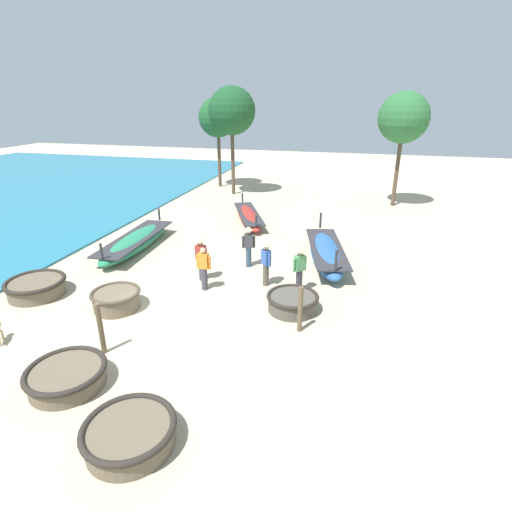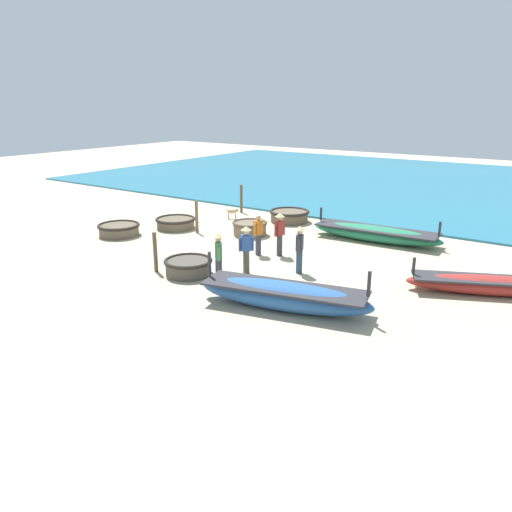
{
  "view_description": "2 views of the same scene",
  "coord_description": "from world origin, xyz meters",
  "views": [
    {
      "loc": [
        5.39,
        -9.55,
        6.36
      ],
      "look_at": [
        1.93,
        3.63,
        0.86
      ],
      "focal_mm": 28.0,
      "sensor_mm": 36.0,
      "label": 1
    },
    {
      "loc": [
        15.6,
        12.61,
        5.69
      ],
      "look_at": [
        2.5,
        3.52,
        0.72
      ],
      "focal_mm": 35.0,
      "sensor_mm": 36.0,
      "label": 2
    }
  ],
  "objects": [
    {
      "name": "ground_plane",
      "position": [
        0.0,
        0.0,
        0.0
      ],
      "size": [
        80.0,
        80.0,
        0.0
      ],
      "primitive_type": "plane",
      "color": "#BCAD8C"
    },
    {
      "name": "coracle_upturned",
      "position": [
        -0.83,
        -3.33,
        0.28
      ],
      "size": [
        1.86,
        1.86,
        0.51
      ],
      "color": "brown",
      "rests_on": "ground"
    },
    {
      "name": "coracle_center",
      "position": [
        -1.79,
        0.22,
        0.33
      ],
      "size": [
        1.56,
        1.56,
        0.62
      ],
      "color": "brown",
      "rests_on": "ground"
    },
    {
      "name": "coracle_far_right",
      "position": [
        -4.96,
        0.34,
        0.32
      ],
      "size": [
        1.96,
        1.96,
        0.58
      ],
      "color": "brown",
      "rests_on": "ground"
    },
    {
      "name": "coracle_far_left",
      "position": [
        1.54,
        -4.5,
        0.29
      ],
      "size": [
        1.84,
        1.84,
        0.52
      ],
      "color": "brown",
      "rests_on": "ground"
    },
    {
      "name": "coracle_front_right",
      "position": [
        3.68,
        1.53,
        0.3
      ],
      "size": [
        1.66,
        1.66,
        0.55
      ],
      "color": "#4C473F",
      "rests_on": "ground"
    },
    {
      "name": "long_boat_red_hull",
      "position": [
        4.32,
        5.76,
        0.41
      ],
      "size": [
        2.31,
        5.25,
        1.44
      ],
      "color": "#285693",
      "rests_on": "ground"
    },
    {
      "name": "long_boat_white_hull",
      "position": [
        -0.26,
        10.38,
        0.31
      ],
      "size": [
        2.99,
        4.99,
        1.05
      ],
      "color": "maroon",
      "rests_on": "ground"
    },
    {
      "name": "long_boat_blue_hull",
      "position": [
        -4.01,
        5.17,
        0.34
      ],
      "size": [
        1.56,
        5.61,
        1.17
      ],
      "color": "#237551",
      "rests_on": "ground"
    },
    {
      "name": "fisherman_by_coracle",
      "position": [
        1.38,
        4.55,
        0.96
      ],
      "size": [
        0.5,
        0.36,
        1.67
      ],
      "color": "#2D425B",
      "rests_on": "ground"
    },
    {
      "name": "fisherman_standing_right",
      "position": [
        0.05,
        2.92,
        0.96
      ],
      "size": [
        0.52,
        0.36,
        1.67
      ],
      "color": "#383842",
      "rests_on": "ground"
    },
    {
      "name": "fisherman_with_hat",
      "position": [
        0.44,
        2.2,
        0.84
      ],
      "size": [
        0.53,
        0.22,
        1.57
      ],
      "color": "#383842",
      "rests_on": "ground"
    },
    {
      "name": "fisherman_crouching",
      "position": [
        2.44,
        3.08,
        0.96
      ],
      "size": [
        0.41,
        0.4,
        1.67
      ],
      "color": "#4C473D",
      "rests_on": "ground"
    },
    {
      "name": "fisherman_hauling",
      "position": [
        3.67,
        2.86,
        0.96
      ],
      "size": [
        0.42,
        0.39,
        1.67
      ],
      "color": "#383842",
      "rests_on": "ground"
    },
    {
      "name": "mooring_post_shoreline",
      "position": [
        -0.78,
        -1.97,
        0.73
      ],
      "size": [
        0.14,
        0.14,
        1.46
      ],
      "primitive_type": "cylinder",
      "color": "brown",
      "rests_on": "ground"
    },
    {
      "name": "mooring_post_mid_beach",
      "position": [
        4.08,
        0.39,
        0.71
      ],
      "size": [
        0.14,
        0.14,
        1.41
      ],
      "primitive_type": "cylinder",
      "color": "brown",
      "rests_on": "ground"
    },
    {
      "name": "tree_left_mid",
      "position": [
        -3.08,
        16.53,
        5.41
      ],
      "size": [
        3.06,
        3.06,
        6.97
      ],
      "color": "#4C3D2D",
      "rests_on": "ground"
    },
    {
      "name": "tree_center",
      "position": [
        -4.8,
        18.62,
        4.89
      ],
      "size": [
        2.77,
        2.77,
        6.31
      ],
      "color": "#4C3D2D",
      "rests_on": "ground"
    },
    {
      "name": "tree_tall_back",
      "position": [
        7.46,
        16.02,
        5.15
      ],
      "size": [
        2.91,
        2.91,
        6.63
      ],
      "color": "#4C3D2D",
      "rests_on": "ground"
    }
  ]
}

